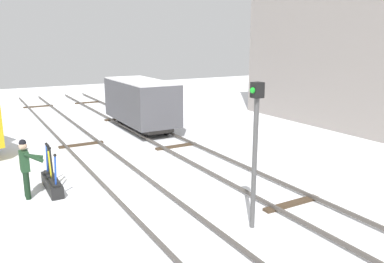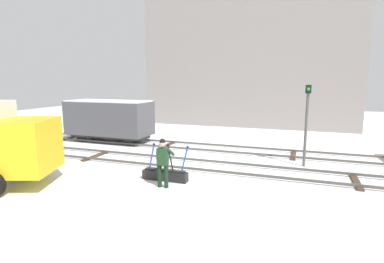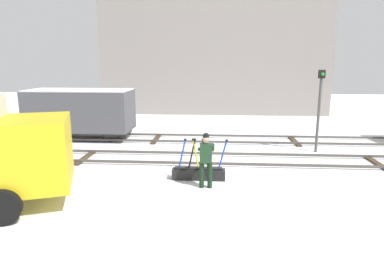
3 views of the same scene
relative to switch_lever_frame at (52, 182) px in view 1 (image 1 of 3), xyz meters
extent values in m
plane|color=white|center=(1.04, 2.13, -0.25)|extent=(60.00, 60.00, 0.00)
cube|color=#4C4742|center=(1.04, 1.41, -0.12)|extent=(44.00, 0.07, 0.10)
cube|color=#4C4742|center=(1.04, 2.85, -0.12)|extent=(44.00, 0.07, 0.10)
cube|color=#423323|center=(-16.56, 2.13, -0.21)|extent=(0.24, 1.94, 0.08)
cube|color=#423323|center=(-4.83, 2.13, -0.21)|extent=(0.24, 1.94, 0.08)
cube|color=#4C4742|center=(1.04, 4.94, -0.12)|extent=(44.00, 0.07, 0.10)
cube|color=#4C4742|center=(1.04, 6.38, -0.12)|extent=(44.00, 0.07, 0.10)
cube|color=#423323|center=(-16.56, 5.66, -0.21)|extent=(0.24, 1.94, 0.08)
cube|color=#423323|center=(-9.52, 5.66, -0.21)|extent=(0.24, 1.94, 0.08)
cube|color=#423323|center=(-2.48, 5.66, -0.21)|extent=(0.24, 1.94, 0.08)
cube|color=#423323|center=(4.56, 5.66, -0.21)|extent=(0.24, 1.94, 0.08)
cube|color=black|center=(0.00, 0.00, -0.07)|extent=(1.80, 0.36, 0.36)
cube|color=black|center=(0.00, 0.00, 0.14)|extent=(1.62, 0.20, 0.06)
cylinder|color=#1E47B7|center=(-0.56, 0.00, 0.62)|extent=(0.28, 0.06, 1.04)
sphere|color=black|center=(-0.45, 0.00, 1.13)|extent=(0.09, 0.09, 0.09)
cylinder|color=black|center=(-0.23, 0.00, 0.62)|extent=(0.27, 0.06, 1.04)
sphere|color=black|center=(-0.13, 0.00, 1.14)|extent=(0.09, 0.09, 0.09)
cylinder|color=yellow|center=(-0.10, 0.00, 0.62)|extent=(0.24, 0.06, 1.04)
sphere|color=black|center=(-0.19, 0.00, 1.14)|extent=(0.09, 0.09, 0.09)
cylinder|color=black|center=(0.23, 0.00, 0.62)|extent=(0.26, 0.06, 1.04)
sphere|color=black|center=(0.13, 0.00, 1.14)|extent=(0.09, 0.09, 0.09)
cylinder|color=#1E47B7|center=(0.80, 0.00, 0.62)|extent=(0.31, 0.06, 1.03)
sphere|color=black|center=(0.93, 0.00, 1.13)|extent=(0.09, 0.09, 0.09)
cylinder|color=black|center=(0.13, -0.75, 0.17)|extent=(0.15, 0.15, 0.84)
cylinder|color=black|center=(0.39, -0.75, 0.17)|extent=(0.15, 0.15, 0.84)
cube|color=#1E3D23|center=(0.26, -0.75, 0.89)|extent=(0.38, 0.24, 0.60)
sphere|color=tan|center=(0.26, -0.75, 1.34)|extent=(0.23, 0.23, 0.23)
sphere|color=black|center=(0.26, -0.75, 1.43)|extent=(0.21, 0.21, 0.21)
cylinder|color=#1E3D23|center=(0.05, -0.47, 0.94)|extent=(0.11, 0.57, 0.25)
cylinder|color=#1E3D23|center=(0.47, -0.51, 1.01)|extent=(0.11, 0.53, 0.39)
cylinder|color=#4C4C4C|center=(5.05, 3.84, 1.37)|extent=(0.12, 0.12, 3.26)
cube|color=black|center=(5.05, 3.84, 3.18)|extent=(0.24, 0.24, 0.36)
sphere|color=green|center=(5.05, 3.71, 3.18)|extent=(0.14, 0.14, 0.14)
cube|color=#2D2B28|center=(-6.38, 5.66, 0.15)|extent=(5.00, 1.34, 0.20)
cube|color=#4C4C51|center=(-6.38, 5.66, 1.26)|extent=(5.27, 2.21, 2.02)
cube|color=white|center=(-6.38, 5.66, 2.29)|extent=(5.16, 2.12, 0.06)
cylinder|color=black|center=(-8.09, 5.09, 0.10)|extent=(0.70, 0.11, 0.70)
cylinder|color=black|center=(-8.08, 6.27, 0.10)|extent=(0.70, 0.11, 0.70)
cylinder|color=black|center=(-4.68, 5.05, 0.10)|extent=(0.70, 0.11, 0.70)
cylinder|color=black|center=(-4.67, 6.24, 0.10)|extent=(0.70, 0.11, 0.70)
camera|label=1|loc=(11.94, -1.87, 4.29)|focal=36.11mm
camera|label=2|loc=(4.78, -10.31, 3.57)|focal=28.60mm
camera|label=3|loc=(0.50, -10.62, 3.65)|focal=30.64mm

